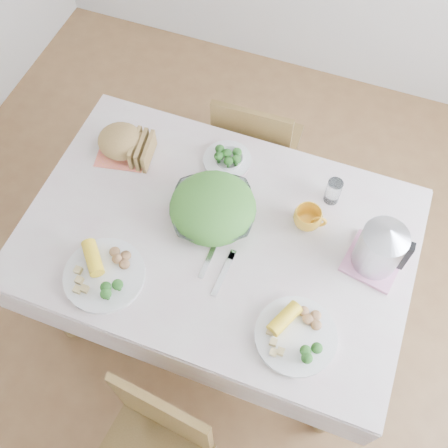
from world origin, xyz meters
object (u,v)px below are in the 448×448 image
(salad_bowl, at_px, (213,211))
(dinner_plate_left, at_px, (105,276))
(dining_table, at_px, (218,275))
(yellow_mug, at_px, (307,218))
(dinner_plate_right, at_px, (296,336))
(chair_far, at_px, (259,140))
(electric_kettle, at_px, (381,247))

(salad_bowl, xyz_separation_m, dinner_plate_left, (-0.28, -0.38, -0.03))
(dining_table, xyz_separation_m, yellow_mug, (0.31, 0.16, 0.43))
(salad_bowl, height_order, dinner_plate_right, salad_bowl)
(yellow_mug, bearing_deg, dinner_plate_right, -78.57)
(chair_far, distance_m, salad_bowl, 0.74)
(salad_bowl, distance_m, dinner_plate_left, 0.48)
(dinner_plate_left, height_order, yellow_mug, yellow_mug)
(dining_table, relative_size, salad_bowl, 4.42)
(chair_far, xyz_separation_m, yellow_mug, (0.37, -0.57, 0.34))
(dining_table, relative_size, electric_kettle, 6.03)
(dining_table, relative_size, chair_far, 1.63)
(dinner_plate_right, height_order, yellow_mug, yellow_mug)
(electric_kettle, bearing_deg, dinner_plate_left, -163.67)
(dinner_plate_right, bearing_deg, yellow_mug, 101.43)
(chair_far, relative_size, yellow_mug, 7.70)
(dining_table, distance_m, dinner_plate_left, 0.60)
(dinner_plate_right, bearing_deg, salad_bowl, 141.22)
(salad_bowl, bearing_deg, yellow_mug, 14.93)
(dinner_plate_left, relative_size, electric_kettle, 1.30)
(yellow_mug, bearing_deg, dining_table, -152.08)
(chair_far, relative_size, dinner_plate_left, 2.84)
(salad_bowl, bearing_deg, electric_kettle, 2.06)
(dinner_plate_left, bearing_deg, salad_bowl, 53.83)
(chair_far, xyz_separation_m, dinner_plate_left, (-0.27, -1.04, 0.31))
(dinner_plate_right, distance_m, yellow_mug, 0.46)
(dining_table, height_order, salad_bowl, salad_bowl)
(dinner_plate_left, bearing_deg, dinner_plate_right, 2.06)
(chair_far, bearing_deg, yellow_mug, 120.99)
(yellow_mug, distance_m, electric_kettle, 0.30)
(dining_table, height_order, yellow_mug, yellow_mug)
(dining_table, xyz_separation_m, dinner_plate_left, (-0.33, -0.31, 0.40))
(dinner_plate_left, bearing_deg, yellow_mug, 37.01)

